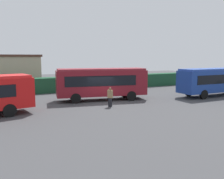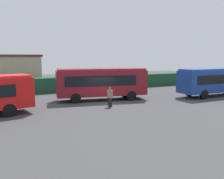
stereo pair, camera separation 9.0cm
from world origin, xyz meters
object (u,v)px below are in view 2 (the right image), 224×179
Objects in this scene: person_left at (110,97)px; person_right at (205,85)px; bus_maroon at (102,82)px; bus_blue at (217,80)px.

person_right is (14.74, 3.01, -0.02)m from person_left.
bus_maroon is at bearing 98.12° from person_right.
bus_maroon reaches higher than person_left.
person_right is (14.03, -0.46, -0.98)m from bus_maroon.
bus_blue is at bearing -29.87° from person_left.
bus_maroon is 3.67m from person_left.
bus_blue is 5.69× the size of person_left.
bus_maroon is 5.50× the size of person_right.
bus_maroon is at bearing 47.18° from person_left.
bus_blue is 13.76m from person_left.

